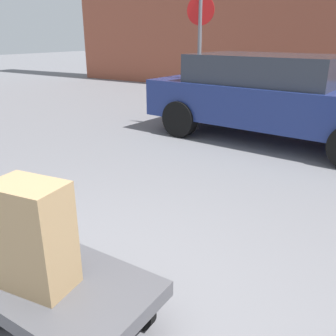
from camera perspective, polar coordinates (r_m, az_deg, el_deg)
ground_plane at (r=2.59m, az=-15.76°, el=-22.64°), size 60.00×60.00×0.00m
luggage_cart at (r=2.42m, az=-16.38°, el=-17.98°), size 1.15×0.72×0.34m
suitcase_tan_center at (r=2.21m, az=-20.37°, el=-10.04°), size 0.45×0.33×0.64m
parked_car at (r=6.56m, az=16.30°, el=10.91°), size 4.42×2.18×1.42m
no_parking_sign at (r=6.94m, az=4.96°, el=18.00°), size 0.50×0.10×2.38m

